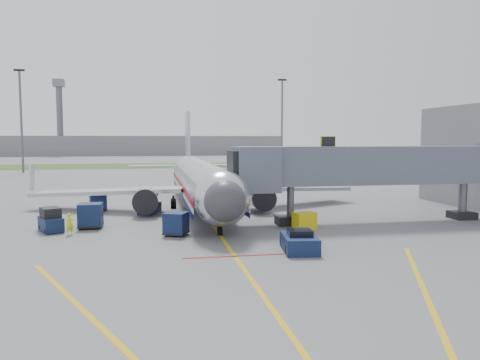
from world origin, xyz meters
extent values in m
plane|color=#565659|center=(0.00, 0.00, 0.00)|extent=(400.00, 400.00, 0.00)
cube|color=#2D4C1E|center=(0.00, 90.00, 0.01)|extent=(300.00, 25.00, 0.01)
cube|color=gold|center=(0.00, -2.00, 0.00)|extent=(0.25, 50.00, 0.01)
cube|color=maroon|center=(0.00, -4.00, 0.00)|extent=(6.00, 0.25, 0.01)
cube|color=gold|center=(-6.00, -14.00, 0.00)|extent=(9.52, 20.04, 0.01)
cube|color=gold|center=(6.00, -14.00, 0.00)|extent=(9.52, 20.04, 0.01)
cylinder|color=silver|center=(0.00, 15.00, 2.70)|extent=(3.80, 28.00, 3.80)
sphere|color=silver|center=(0.00, 1.00, 2.70)|extent=(3.80, 3.80, 3.80)
sphere|color=#38383D|center=(0.00, -0.30, 2.70)|extent=(2.74, 2.74, 2.74)
cube|color=black|center=(0.00, 0.60, 3.25)|extent=(2.20, 1.20, 0.55)
cone|color=silver|center=(0.00, 31.50, 2.70)|extent=(3.80, 5.00, 3.80)
cube|color=#B7BAC1|center=(0.00, 31.00, 6.70)|extent=(0.35, 4.20, 7.00)
cube|color=#B7BAC1|center=(-8.50, 15.00, 1.80)|extent=(15.10, 8.59, 1.13)
cube|color=#B7BAC1|center=(8.50, 15.00, 1.80)|extent=(15.10, 8.59, 1.13)
cylinder|color=silver|center=(-5.20, 12.00, 1.35)|extent=(2.10, 3.60, 2.10)
cylinder|color=silver|center=(5.20, 12.00, 1.35)|extent=(2.10, 3.60, 2.10)
cube|color=maroon|center=(1.92, 15.00, 2.35)|extent=(0.05, 28.00, 0.45)
cube|color=navy|center=(1.92, 15.00, 1.45)|extent=(0.05, 28.00, 0.35)
cylinder|color=black|center=(0.00, 2.00, 0.30)|extent=(0.28, 0.70, 0.70)
cylinder|color=black|center=(-2.60, 15.50, 0.45)|extent=(0.50, 1.00, 1.00)
cylinder|color=black|center=(2.60, 15.50, 0.45)|extent=(0.50, 1.00, 1.00)
cube|color=slate|center=(13.00, 5.00, 4.60)|extent=(20.00, 3.00, 3.00)
cube|color=slate|center=(3.20, 5.00, 4.40)|extent=(3.20, 3.60, 3.40)
cube|color=black|center=(2.00, 5.00, 4.40)|extent=(1.60, 3.00, 2.80)
cube|color=#CDBD0C|center=(9.00, 5.00, 6.40)|extent=(1.20, 0.15, 1.00)
cylinder|color=#595B60|center=(6.00, 5.00, 1.55)|extent=(0.56, 0.56, 3.10)
cube|color=black|center=(6.00, 5.00, 0.35)|extent=(2.20, 1.60, 0.70)
cylinder|color=#595B60|center=(21.00, 5.00, 1.55)|extent=(0.70, 0.70, 3.10)
cube|color=black|center=(21.00, 5.00, 0.30)|extent=(1.80, 1.80, 0.60)
cylinder|color=#595B60|center=(-30.00, 70.00, 10.00)|extent=(0.44, 0.44, 20.00)
cube|color=black|center=(-30.00, 70.00, 20.20)|extent=(2.00, 0.40, 0.40)
cylinder|color=#595B60|center=(25.00, 75.00, 10.00)|extent=(0.44, 0.44, 20.00)
cube|color=black|center=(25.00, 75.00, 20.20)|extent=(2.00, 0.40, 0.40)
cube|color=slate|center=(-10.00, 170.00, 4.00)|extent=(120.00, 14.00, 8.00)
cylinder|color=#595B60|center=(-40.00, 165.00, 14.00)|extent=(2.40, 2.40, 28.00)
cube|color=slate|center=(-40.00, 165.00, 28.50)|extent=(4.00, 4.00, 3.00)
cube|color=black|center=(4.00, -3.50, 0.48)|extent=(2.32, 3.37, 0.96)
cube|color=black|center=(4.00, -3.50, 1.09)|extent=(1.57, 1.57, 0.44)
cylinder|color=black|center=(3.07, -4.52, 0.35)|extent=(0.28, 0.72, 0.70)
cylinder|color=black|center=(4.63, -4.73, 0.35)|extent=(0.28, 0.72, 0.70)
cylinder|color=black|center=(3.37, -2.27, 0.35)|extent=(0.28, 0.72, 0.70)
cylinder|color=black|center=(4.93, -2.48, 0.35)|extent=(0.28, 0.72, 0.70)
cube|color=black|center=(-11.84, 5.60, 0.55)|extent=(2.21, 2.79, 0.99)
cube|color=black|center=(-11.84, 5.60, 1.39)|extent=(1.74, 1.94, 0.70)
cylinder|color=black|center=(-11.92, 4.58, 0.25)|extent=(0.41, 0.54, 0.50)
cylinder|color=black|center=(-11.02, 4.99, 0.25)|extent=(0.41, 0.54, 0.50)
cylinder|color=black|center=(-12.67, 6.21, 0.25)|extent=(0.41, 0.54, 0.50)
cylinder|color=black|center=(-11.76, 6.62, 0.25)|extent=(0.41, 0.54, 0.50)
cube|color=black|center=(-3.00, 2.50, 0.88)|extent=(1.91, 1.91, 1.44)
cube|color=black|center=(-3.00, 2.50, 0.17)|extent=(1.97, 1.97, 0.11)
cylinder|color=black|center=(-3.74, 2.23, 0.13)|extent=(0.29, 0.32, 0.26)
cylinder|color=black|center=(-2.73, 1.76, 0.13)|extent=(0.29, 0.32, 0.26)
cylinder|color=black|center=(-3.27, 3.24, 0.13)|extent=(0.29, 0.32, 0.26)
cylinder|color=black|center=(-2.26, 2.78, 0.13)|extent=(0.29, 0.32, 0.26)
cube|color=black|center=(-9.56, 15.01, 0.88)|extent=(1.71, 1.71, 1.44)
cube|color=black|center=(-9.56, 15.01, 0.17)|extent=(1.76, 1.76, 0.11)
cylinder|color=black|center=(-9.99, 14.35, 0.13)|extent=(0.25, 0.30, 0.26)
cylinder|color=black|center=(-8.90, 14.58, 0.13)|extent=(0.25, 0.30, 0.26)
cylinder|color=black|center=(-10.22, 15.44, 0.13)|extent=(0.25, 0.30, 0.26)
cylinder|color=black|center=(-9.13, 15.67, 0.13)|extent=(0.25, 0.30, 0.26)
cube|color=black|center=(-9.17, 6.38, 1.03)|extent=(1.71, 1.71, 1.68)
cube|color=black|center=(-9.17, 6.38, 0.19)|extent=(1.77, 1.77, 0.13)
cylinder|color=black|center=(-9.83, 5.74, 0.15)|extent=(0.24, 0.31, 0.30)
cylinder|color=black|center=(-8.54, 5.72, 0.15)|extent=(0.24, 0.31, 0.30)
cylinder|color=black|center=(-9.80, 7.04, 0.15)|extent=(0.24, 0.31, 0.30)
cylinder|color=black|center=(-8.51, 7.01, 0.15)|extent=(0.24, 0.31, 0.30)
cube|color=black|center=(-4.85, 13.04, 0.41)|extent=(2.20, 3.51, 0.82)
cube|color=black|center=(-4.71, 13.48, 1.27)|extent=(1.89, 3.74, 1.28)
cylinder|color=black|center=(-5.64, 12.05, 0.25)|extent=(0.34, 0.55, 0.51)
cylinder|color=black|center=(-4.77, 11.78, 0.25)|extent=(0.34, 0.55, 0.51)
cylinder|color=black|center=(-4.93, 14.31, 0.25)|extent=(0.34, 0.55, 0.51)
cylinder|color=black|center=(-4.06, 14.03, 0.25)|extent=(0.34, 0.55, 0.51)
cube|color=#CDBD0C|center=(6.48, 3.00, 0.63)|extent=(1.77, 1.38, 1.26)
cylinder|color=black|center=(5.97, 2.88, 0.16)|extent=(0.28, 0.35, 0.31)
cylinder|color=black|center=(6.99, 3.12, 0.16)|extent=(0.28, 0.35, 0.31)
imported|color=#CDEA1B|center=(-10.25, 3.94, 0.77)|extent=(0.67, 0.61, 1.53)
camera|label=1|loc=(-4.55, -29.77, 6.66)|focal=35.00mm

